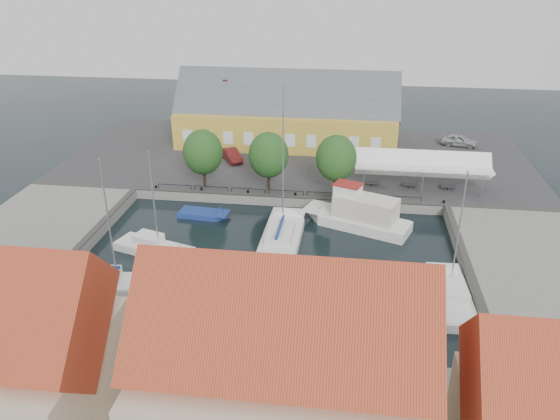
% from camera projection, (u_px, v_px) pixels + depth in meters
% --- Properties ---
extents(ground, '(140.00, 140.00, 0.00)m').
position_uv_depth(ground, '(271.00, 254.00, 47.65)').
color(ground, black).
rests_on(ground, ground).
extents(north_quay, '(56.00, 26.00, 1.00)m').
position_uv_depth(north_quay, '(298.00, 160.00, 68.06)').
color(north_quay, '#2D2D30').
rests_on(north_quay, ground).
extents(west_quay, '(12.00, 24.00, 1.00)m').
position_uv_depth(west_quay, '(22.00, 244.00, 48.25)').
color(west_quay, slate).
rests_on(west_quay, ground).
extents(east_quay, '(12.00, 24.00, 1.00)m').
position_uv_depth(east_quay, '(543.00, 280.00, 43.03)').
color(east_quay, slate).
rests_on(east_quay, ground).
extents(quay_edge_fittings, '(56.00, 24.72, 0.40)m').
position_uv_depth(quay_edge_fittings, '(278.00, 220.00, 51.45)').
color(quay_edge_fittings, '#383533').
rests_on(quay_edge_fittings, north_quay).
extents(warehouse, '(28.56, 14.00, 9.55)m').
position_uv_depth(warehouse, '(283.00, 117.00, 71.50)').
color(warehouse, gold).
rests_on(warehouse, north_quay).
extents(tent_canopy, '(14.00, 4.00, 2.83)m').
position_uv_depth(tent_canopy, '(422.00, 165.00, 57.42)').
color(tent_canopy, white).
rests_on(tent_canopy, north_quay).
extents(quay_trees, '(18.20, 4.20, 6.30)m').
position_uv_depth(quay_trees, '(269.00, 155.00, 56.57)').
color(quay_trees, black).
rests_on(quay_trees, north_quay).
extents(car_silver, '(4.88, 2.86, 1.56)m').
position_uv_depth(car_silver, '(459.00, 140.00, 71.02)').
color(car_silver, '#ABAFB3').
rests_on(car_silver, north_quay).
extents(car_red, '(3.55, 4.52, 1.44)m').
position_uv_depth(car_red, '(232.00, 155.00, 66.02)').
color(car_red, '#581614').
rests_on(car_red, north_quay).
extents(center_sailboat, '(3.51, 11.26, 14.97)m').
position_uv_depth(center_sailboat, '(281.00, 241.00, 49.09)').
color(center_sailboat, white).
rests_on(center_sailboat, ground).
extents(trawler, '(10.80, 6.70, 5.00)m').
position_uv_depth(trawler, '(360.00, 217.00, 52.03)').
color(trawler, white).
rests_on(trawler, ground).
extents(east_boat_c, '(2.94, 8.60, 10.84)m').
position_uv_depth(east_boat_c, '(451.00, 299.00, 41.07)').
color(east_boat_c, white).
rests_on(east_boat_c, ground).
extents(west_boat_c, '(7.56, 4.37, 10.01)m').
position_uv_depth(west_boat_c, '(152.00, 249.00, 47.96)').
color(west_boat_c, white).
rests_on(west_boat_c, ground).
extents(west_boat_d, '(8.76, 3.31, 11.45)m').
position_uv_depth(west_boat_d, '(107.00, 286.00, 42.68)').
color(west_boat_d, white).
rests_on(west_boat_d, ground).
extents(launch_sw, '(5.66, 3.02, 0.98)m').
position_uv_depth(launch_sw, '(57.00, 329.00, 38.05)').
color(launch_sw, white).
rests_on(launch_sw, ground).
extents(launch_nw, '(5.25, 2.46, 0.88)m').
position_uv_depth(launch_nw, '(203.00, 215.00, 54.59)').
color(launch_nw, navy).
rests_on(launch_nw, ground).
extents(townhouses, '(36.30, 8.50, 12.00)m').
position_uv_depth(townhouses, '(236.00, 403.00, 24.09)').
color(townhouses, '#C7B599').
rests_on(townhouses, south_bank).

